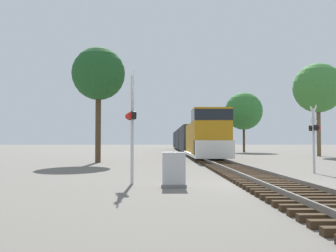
{
  "coord_description": "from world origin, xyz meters",
  "views": [
    {
      "loc": [
        -4.0,
        -14.79,
        1.61
      ],
      "look_at": [
        -3.66,
        10.05,
        2.61
      ],
      "focal_mm": 42.0,
      "sensor_mm": 36.0,
      "label": 1
    }
  ],
  "objects_px": {
    "crossing_signal_near": "(131,119)",
    "tree_mid_background": "(318,88)",
    "freight_train": "(188,140)",
    "tree_deep_background": "(244,111)",
    "tree_far_right": "(99,74)",
    "crossing_signal_far": "(314,132)",
    "relay_cabinet": "(174,170)"
  },
  "relations": [
    {
      "from": "freight_train",
      "to": "crossing_signal_far",
      "type": "bearing_deg",
      "value": -85.02
    },
    {
      "from": "freight_train",
      "to": "crossing_signal_near",
      "type": "relative_size",
      "value": 15.55
    },
    {
      "from": "crossing_signal_near",
      "to": "crossing_signal_far",
      "type": "distance_m",
      "value": 10.23
    },
    {
      "from": "crossing_signal_far",
      "to": "tree_deep_background",
      "type": "relative_size",
      "value": 0.38
    },
    {
      "from": "freight_train",
      "to": "relay_cabinet",
      "type": "distance_m",
      "value": 49.21
    },
    {
      "from": "crossing_signal_near",
      "to": "tree_mid_background",
      "type": "xyz_separation_m",
      "value": [
        18.53,
        28.33,
        5.11
      ]
    },
    {
      "from": "relay_cabinet",
      "to": "tree_deep_background",
      "type": "xyz_separation_m",
      "value": [
        12.02,
        45.87,
        5.69
      ]
    },
    {
      "from": "crossing_signal_near",
      "to": "tree_far_right",
      "type": "distance_m",
      "value": 16.71
    },
    {
      "from": "relay_cabinet",
      "to": "tree_far_right",
      "type": "bearing_deg",
      "value": 107.99
    },
    {
      "from": "tree_mid_background",
      "to": "crossing_signal_far",
      "type": "bearing_deg",
      "value": -112.3
    },
    {
      "from": "crossing_signal_far",
      "to": "tree_far_right",
      "type": "xyz_separation_m",
      "value": [
        -12.78,
        10.7,
        4.78
      ]
    },
    {
      "from": "tree_deep_background",
      "to": "freight_train",
      "type": "bearing_deg",
      "value": 159.25
    },
    {
      "from": "freight_train",
      "to": "tree_far_right",
      "type": "height_order",
      "value": "tree_far_right"
    },
    {
      "from": "tree_mid_background",
      "to": "relay_cabinet",
      "type": "bearing_deg",
      "value": -119.95
    },
    {
      "from": "crossing_signal_near",
      "to": "tree_mid_background",
      "type": "bearing_deg",
      "value": 134.34
    },
    {
      "from": "freight_train",
      "to": "tree_mid_background",
      "type": "bearing_deg",
      "value": -55.85
    },
    {
      "from": "relay_cabinet",
      "to": "tree_mid_background",
      "type": "xyz_separation_m",
      "value": [
        16.94,
        29.4,
        6.98
      ]
    },
    {
      "from": "relay_cabinet",
      "to": "tree_far_right",
      "type": "height_order",
      "value": "tree_far_right"
    },
    {
      "from": "tree_deep_background",
      "to": "crossing_signal_near",
      "type": "bearing_deg",
      "value": -106.89
    },
    {
      "from": "freight_train",
      "to": "tree_deep_background",
      "type": "distance_m",
      "value": 9.99
    },
    {
      "from": "tree_mid_background",
      "to": "freight_train",
      "type": "bearing_deg",
      "value": 124.15
    },
    {
      "from": "crossing_signal_far",
      "to": "tree_mid_background",
      "type": "xyz_separation_m",
      "value": [
        9.59,
        23.38,
        5.47
      ]
    },
    {
      "from": "relay_cabinet",
      "to": "tree_far_right",
      "type": "distance_m",
      "value": 18.67
    },
    {
      "from": "tree_mid_background",
      "to": "tree_far_right",
      "type": "bearing_deg",
      "value": -150.46
    },
    {
      "from": "freight_train",
      "to": "tree_far_right",
      "type": "bearing_deg",
      "value": -105.61
    },
    {
      "from": "tree_far_right",
      "to": "tree_mid_background",
      "type": "distance_m",
      "value": 25.73
    },
    {
      "from": "freight_train",
      "to": "tree_far_right",
      "type": "xyz_separation_m",
      "value": [
        -9.04,
        -32.34,
        4.94
      ]
    },
    {
      "from": "tree_far_right",
      "to": "freight_train",
      "type": "bearing_deg",
      "value": 74.39
    },
    {
      "from": "tree_far_right",
      "to": "tree_mid_background",
      "type": "height_order",
      "value": "tree_mid_background"
    },
    {
      "from": "tree_far_right",
      "to": "crossing_signal_near",
      "type": "bearing_deg",
      "value": -76.21
    },
    {
      "from": "crossing_signal_far",
      "to": "relay_cabinet",
      "type": "xyz_separation_m",
      "value": [
        -7.35,
        -6.02,
        -1.51
      ]
    },
    {
      "from": "relay_cabinet",
      "to": "tree_far_right",
      "type": "relative_size",
      "value": 0.14
    }
  ]
}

